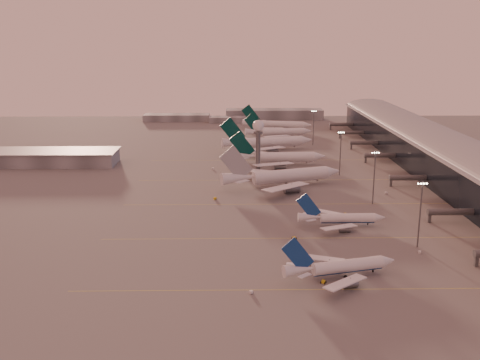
{
  "coord_description": "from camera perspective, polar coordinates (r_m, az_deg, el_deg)",
  "views": [
    {
      "loc": [
        -10.25,
        -192.26,
        75.05
      ],
      "look_at": [
        -6.25,
        58.05,
        10.81
      ],
      "focal_mm": 42.0,
      "sensor_mm": 36.0,
      "label": 1
    }
  ],
  "objects": [
    {
      "name": "mast_a",
      "position": [
        213.03,
        17.84,
        -3.05
      ],
      "size": [
        3.6,
        0.56,
        25.0
      ],
      "color": "#53555A",
      "rests_on": "ground"
    },
    {
      "name": "greentail_b",
      "position": [
        381.26,
        2.85,
        3.66
      ],
      "size": [
        63.63,
        50.82,
        23.47
      ],
      "color": "silver",
      "rests_on": "ground"
    },
    {
      "name": "narrowbody_mid",
      "position": [
        231.85,
        10.27,
        -3.98
      ],
      "size": [
        36.5,
        29.16,
        14.27
      ],
      "color": "silver",
      "rests_on": "ground"
    },
    {
      "name": "hangar",
      "position": [
        357.0,
        -18.81,
        2.19
      ],
      "size": [
        82.0,
        27.0,
        8.5
      ],
      "color": "slate",
      "rests_on": "ground"
    },
    {
      "name": "greentail_a",
      "position": [
        336.47,
        3.94,
        2.12
      ],
      "size": [
        58.02,
        46.78,
        21.06
      ],
      "color": "silver",
      "rests_on": "ground"
    },
    {
      "name": "radar_tower",
      "position": [
        317.28,
        1.86,
        4.57
      ],
      "size": [
        6.4,
        6.4,
        31.1
      ],
      "color": "#53555A",
      "rests_on": "ground"
    },
    {
      "name": "gsv_truck_d",
      "position": [
        326.5,
        -2.79,
        1.3
      ],
      "size": [
        2.66,
        5.91,
        2.31
      ],
      "color": "silver",
      "rests_on": "ground"
    },
    {
      "name": "gsv_truck_c",
      "position": [
        265.98,
        -2.48,
        -1.74
      ],
      "size": [
        5.91,
        5.41,
        2.39
      ],
      "color": "yellow",
      "rests_on": "ground"
    },
    {
      "name": "greentail_c",
      "position": [
        429.36,
        3.96,
        4.75
      ],
      "size": [
        52.26,
        41.96,
        19.03
      ],
      "color": "silver",
      "rests_on": "ground"
    },
    {
      "name": "gsv_catering_a",
      "position": [
        210.79,
        17.87,
        -6.65
      ],
      "size": [
        4.98,
        3.26,
        3.76
      ],
      "color": "silver",
      "rests_on": "ground"
    },
    {
      "name": "gsv_catering_b",
      "position": [
        283.76,
        14.65,
        -0.99
      ],
      "size": [
        5.53,
        4.12,
        4.15
      ],
      "color": "silver",
      "rests_on": "ground"
    },
    {
      "name": "widebody_white",
      "position": [
        288.89,
        4.38,
        0.12
      ],
      "size": [
        64.2,
        50.65,
        23.36
      ],
      "color": "silver",
      "rests_on": "ground"
    },
    {
      "name": "gsv_tug_hangar",
      "position": [
        358.98,
        7.07,
        2.31
      ],
      "size": [
        4.47,
        3.29,
        1.15
      ],
      "color": "yellow",
      "rests_on": "ground"
    },
    {
      "name": "gsv_tug_mid",
      "position": [
        215.75,
        5.52,
        -5.9
      ],
      "size": [
        3.67,
        3.85,
        0.95
      ],
      "color": "yellow",
      "rests_on": "ground"
    },
    {
      "name": "gsv_tug_far",
      "position": [
        299.64,
        2.26,
        -0.03
      ],
      "size": [
        3.23,
        3.76,
        0.92
      ],
      "color": "slate",
      "rests_on": "ground"
    },
    {
      "name": "distant_horizon",
      "position": [
        522.43,
        0.51,
        6.56
      ],
      "size": [
        165.0,
        37.5,
        9.0
      ],
      "color": "slate",
      "rests_on": "ground"
    },
    {
      "name": "greentail_d",
      "position": [
        462.87,
        3.77,
        5.49
      ],
      "size": [
        57.2,
        45.78,
        20.98
      ],
      "color": "silver",
      "rests_on": "ground"
    },
    {
      "name": "gsv_truck_b",
      "position": [
        246.98,
        10.72,
        -3.32
      ],
      "size": [
        5.04,
        3.4,
        1.92
      ],
      "color": "yellow",
      "rests_on": "ground"
    },
    {
      "name": "mast_d",
      "position": [
        401.27,
        7.48,
        5.48
      ],
      "size": [
        3.6,
        0.56,
        25.0
      ],
      "color": "#53555A",
      "rests_on": "ground"
    },
    {
      "name": "mast_c",
      "position": [
        314.25,
        10.17,
        2.91
      ],
      "size": [
        3.6,
        0.56,
        25.0
      ],
      "color": "#53555A",
      "rests_on": "ground"
    },
    {
      "name": "ground",
      "position": [
        206.64,
        2.0,
        -6.91
      ],
      "size": [
        700.0,
        700.0,
        0.0
      ],
      "primitive_type": "plane",
      "color": "#5A5858",
      "rests_on": "ground"
    },
    {
      "name": "terminal",
      "position": [
        330.96,
        20.03,
        2.27
      ],
      "size": [
        57.0,
        362.0,
        23.04
      ],
      "color": "black",
      "rests_on": "ground"
    },
    {
      "name": "narrowbody_near",
      "position": [
        183.99,
        10.14,
        -8.86
      ],
      "size": [
        38.74,
        30.51,
        15.45
      ],
      "color": "silver",
      "rests_on": "ground"
    },
    {
      "name": "mast_b",
      "position": [
        262.97,
        13.48,
        0.51
      ],
      "size": [
        3.6,
        0.56,
        25.0
      ],
      "color": "#53555A",
      "rests_on": "ground"
    },
    {
      "name": "gsv_tug_near",
      "position": [
        180.31,
        8.47,
        -10.2
      ],
      "size": [
        3.44,
        4.0,
        0.98
      ],
      "color": "yellow",
      "rests_on": "ground"
    },
    {
      "name": "gsv_truck_a",
      "position": [
        171.77,
        1.26,
        -11.13
      ],
      "size": [
        5.22,
        4.34,
        2.05
      ],
      "color": "silver",
      "rests_on": "ground"
    },
    {
      "name": "taxiway_markings",
      "position": [
        262.46,
        7.95,
        -2.36
      ],
      "size": [
        180.0,
        185.25,
        0.02
      ],
      "color": "#D0C849",
      "rests_on": "ground"
    }
  ]
}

